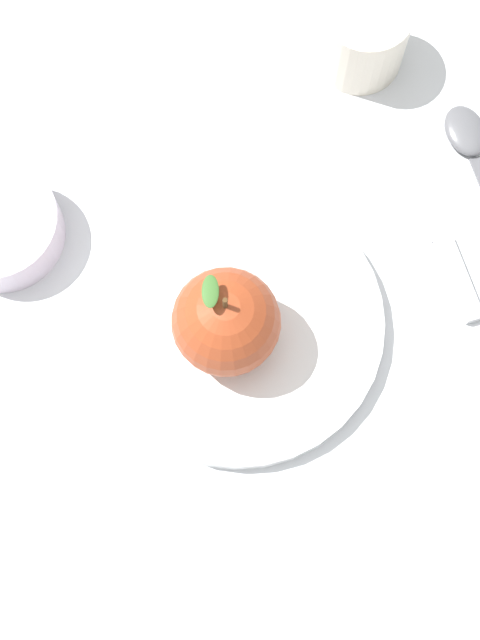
# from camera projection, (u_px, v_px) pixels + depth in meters

# --- Properties ---
(ground_plane) EXTENTS (2.40, 2.40, 0.00)m
(ground_plane) POSITION_uv_depth(u_px,v_px,m) (261.00, 297.00, 0.72)
(ground_plane) COLOR silver
(dinner_plate) EXTENTS (0.23, 0.23, 0.02)m
(dinner_plate) POSITION_uv_depth(u_px,v_px,m) (240.00, 324.00, 0.70)
(dinner_plate) COLOR white
(dinner_plate) RESTS_ON ground_plane
(apple) EXTENTS (0.08, 0.08, 0.09)m
(apple) POSITION_uv_depth(u_px,v_px,m) (223.00, 320.00, 0.65)
(apple) COLOR #9E3D1E
(apple) RESTS_ON dinner_plate
(cup) EXTENTS (0.07, 0.07, 0.07)m
(cup) POSITION_uv_depth(u_px,v_px,m) (364.00, 33.00, 0.74)
(cup) COLOR silver
(cup) RESTS_ON ground_plane
(knife) EXTENTS (0.16, 0.13, 0.01)m
(knife) POSITION_uv_depth(u_px,v_px,m) (441.00, 236.00, 0.73)
(knife) COLOR silver
(knife) RESTS_ON ground_plane
(spoon) EXTENTS (0.16, 0.13, 0.01)m
(spoon) POSITION_uv_depth(u_px,v_px,m) (474.00, 153.00, 0.75)
(spoon) COLOR #59595E
(spoon) RESTS_ON ground_plane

